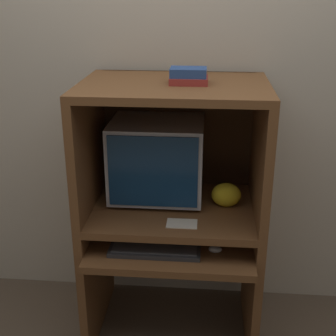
% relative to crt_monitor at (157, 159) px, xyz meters
% --- Properties ---
extents(wall_back, '(6.00, 0.06, 2.60)m').
position_rel_crt_monitor_xyz_m(wall_back, '(0.09, 0.27, 0.35)').
color(wall_back, beige).
rests_on(wall_back, ground_plane).
extents(desk_base, '(0.87, 0.69, 0.61)m').
position_rel_crt_monitor_xyz_m(desk_base, '(0.09, -0.15, -0.58)').
color(desk_base, brown).
rests_on(desk_base, ground_plane).
extents(desk_monitor_shelf, '(0.87, 0.62, 0.13)m').
position_rel_crt_monitor_xyz_m(desk_monitor_shelf, '(0.09, -0.10, -0.24)').
color(desk_monitor_shelf, brown).
rests_on(desk_monitor_shelf, desk_base).
extents(hutch_upper, '(0.87, 0.62, 0.62)m').
position_rel_crt_monitor_xyz_m(hutch_upper, '(0.09, -0.07, 0.19)').
color(hutch_upper, brown).
rests_on(hutch_upper, desk_monitor_shelf).
extents(crt_monitor, '(0.46, 0.38, 0.41)m').
position_rel_crt_monitor_xyz_m(crt_monitor, '(0.00, 0.00, 0.00)').
color(crt_monitor, '#B2B2B7').
rests_on(crt_monitor, desk_monitor_shelf).
extents(keyboard, '(0.43, 0.16, 0.03)m').
position_rel_crt_monitor_xyz_m(keyboard, '(0.02, -0.31, -0.33)').
color(keyboard, '#2D2D30').
rests_on(keyboard, desk_base).
extents(mouse, '(0.06, 0.04, 0.03)m').
position_rel_crt_monitor_xyz_m(mouse, '(0.30, -0.30, -0.33)').
color(mouse, '#B7B7B7').
rests_on(mouse, desk_base).
extents(snack_bag, '(0.15, 0.11, 0.12)m').
position_rel_crt_monitor_xyz_m(snack_bag, '(0.35, -0.08, -0.15)').
color(snack_bag, gold).
rests_on(snack_bag, desk_monitor_shelf).
extents(book_stack, '(0.17, 0.13, 0.07)m').
position_rel_crt_monitor_xyz_m(book_stack, '(0.16, -0.11, 0.44)').
color(book_stack, maroon).
rests_on(book_stack, hutch_upper).
extents(paper_card, '(0.14, 0.09, 0.00)m').
position_rel_crt_monitor_xyz_m(paper_card, '(0.15, -0.29, -0.21)').
color(paper_card, beige).
rests_on(paper_card, desk_monitor_shelf).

